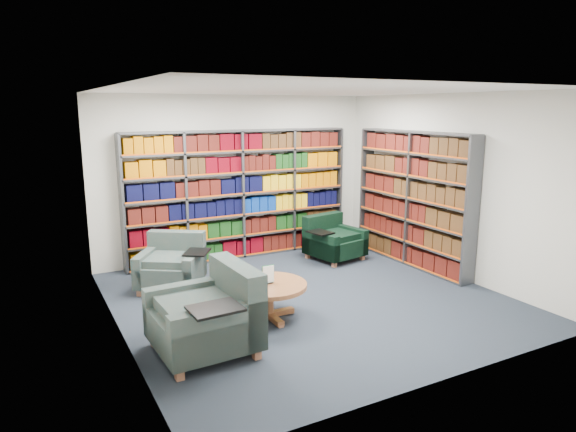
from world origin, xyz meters
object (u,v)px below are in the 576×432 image
chair_teal_left (173,266)px  chair_teal_front (212,318)px  coffee_table (268,290)px  chair_green_right (332,241)px

chair_teal_left → chair_teal_front: bearing=-94.9°
chair_teal_front → coffee_table: bearing=28.6°
chair_green_right → chair_teal_front: bearing=-142.5°
chair_green_right → chair_teal_left: bearing=-177.6°
coffee_table → chair_teal_left: bearing=113.0°
chair_teal_left → chair_teal_front: (-0.19, -2.21, 0.06)m
chair_teal_front → coffee_table: 1.04m
chair_teal_left → chair_green_right: (2.85, 0.12, -0.01)m
chair_green_right → chair_teal_front: 3.83m
chair_green_right → coffee_table: 2.80m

